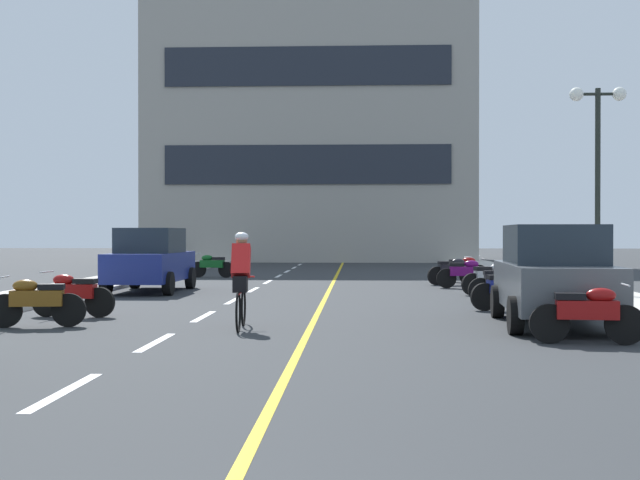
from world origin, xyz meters
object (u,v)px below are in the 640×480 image
object	(u,v)px
parked_car_near	(554,275)
motorcycle_7	(504,283)
parked_car_mid	(151,260)
motorcycle_4	(36,301)
motorcycle_3	(588,313)
motorcycle_12	(212,265)
motorcycle_9	(465,273)
motorcycle_6	(509,289)
motorcycle_8	(492,278)
motorcycle_5	(73,293)
motorcycle_10	(453,270)
cyclist_rider	(241,278)
motorcycle_11	(463,268)
street_lamp_mid	(598,143)

from	to	relation	value
parked_car_near	motorcycle_7	bearing A→B (deg)	90.16
parked_car_mid	motorcycle_4	bearing A→B (deg)	-88.66
motorcycle_3	motorcycle_12	distance (m)	20.73
motorcycle_9	motorcycle_6	bearing A→B (deg)	-89.88
parked_car_near	motorcycle_8	size ratio (longest dim) A/B	2.59
motorcycle_3	motorcycle_5	distance (m)	9.83
motorcycle_9	motorcycle_10	bearing A→B (deg)	96.53
parked_car_near	cyclist_rider	size ratio (longest dim) A/B	2.43
motorcycle_7	motorcycle_12	distance (m)	14.32
motorcycle_3	motorcycle_12	size ratio (longest dim) A/B	1.00
motorcycle_12	parked_car_mid	bearing A→B (deg)	-93.02
motorcycle_12	cyclist_rider	size ratio (longest dim) A/B	0.96
motorcycle_5	motorcycle_11	xyz separation A→B (m)	(9.27, 12.46, 0.00)
motorcycle_4	motorcycle_11	world-z (taller)	same
motorcycle_7	motorcycle_6	bearing A→B (deg)	-96.82
motorcycle_10	motorcycle_5	bearing A→B (deg)	-128.88
motorcycle_3	motorcycle_6	xyz separation A→B (m)	(-0.19, 5.56, 0.00)
motorcycle_5	motorcycle_11	distance (m)	15.53
street_lamp_mid	motorcycle_7	xyz separation A→B (m)	(-2.73, -1.83, -3.54)
motorcycle_4	motorcycle_7	distance (m)	10.83
motorcycle_9	motorcycle_12	world-z (taller)	same
motorcycle_8	motorcycle_10	distance (m)	4.47
motorcycle_4	motorcycle_6	size ratio (longest dim) A/B	1.01
parked_car_mid	motorcycle_4	size ratio (longest dim) A/B	2.49
motorcycle_10	motorcycle_6	bearing A→B (deg)	-88.69
motorcycle_3	motorcycle_9	distance (m)	12.86
street_lamp_mid	motorcycle_5	xyz separation A→B (m)	(-11.90, -5.72, -3.54)
motorcycle_12	motorcycle_8	bearing A→B (deg)	-43.46
parked_car_near	motorcycle_10	world-z (taller)	parked_car_near
motorcycle_7	motorcycle_10	xyz separation A→B (m)	(-0.44, 6.94, 0.00)
motorcycle_8	motorcycle_10	xyz separation A→B (m)	(-0.54, 4.43, 0.00)
motorcycle_10	parked_car_mid	bearing A→B (deg)	-158.43
street_lamp_mid	cyclist_rider	bearing A→B (deg)	-137.46
motorcycle_6	motorcycle_10	bearing A→B (deg)	91.31
motorcycle_4	motorcycle_8	xyz separation A→B (m)	(9.30, 8.22, 0.00)
motorcycle_11	motorcycle_10	bearing A→B (deg)	-108.25
motorcycle_9	cyclist_rider	distance (m)	12.26
motorcycle_6	motorcycle_10	xyz separation A→B (m)	(-0.20, 8.94, 0.00)
street_lamp_mid	parked_car_mid	bearing A→B (deg)	172.67
motorcycle_3	motorcycle_9	world-z (taller)	same
motorcycle_7	parked_car_mid	bearing A→B (deg)	160.17
parked_car_near	motorcycle_3	world-z (taller)	parked_car_near
motorcycle_8	motorcycle_11	world-z (taller)	same
motorcycle_7	motorcycle_9	xyz separation A→B (m)	(-0.25, 5.30, 0.00)
cyclist_rider	motorcycle_9	bearing A→B (deg)	64.42
motorcycle_4	motorcycle_3	bearing A→B (deg)	-11.45
motorcycle_6	motorcycle_3	bearing A→B (deg)	-88.09
motorcycle_7	motorcycle_10	world-z (taller)	same
motorcycle_9	motorcycle_10	distance (m)	1.66
motorcycle_4	motorcycle_5	xyz separation A→B (m)	(0.03, 1.82, 0.00)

